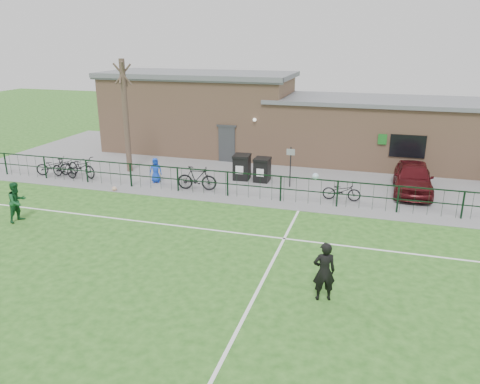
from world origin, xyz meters
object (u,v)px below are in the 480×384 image
(spectator_child, at_px, (156,170))
(outfield_player, at_px, (17,202))
(bicycle_b, at_px, (64,168))
(bicycle_a, at_px, (54,166))
(ball_ground, at_px, (115,189))
(bicycle_e, at_px, (342,191))
(car_maroon, at_px, (413,178))
(sign_post, at_px, (290,167))
(wheelie_bin_left, at_px, (242,168))
(bicycle_c, at_px, (82,166))
(wheelie_bin_right, at_px, (262,170))
(bicycle_d, at_px, (197,178))
(bare_tree, at_px, (126,117))

(spectator_child, bearing_deg, outfield_player, -138.70)
(bicycle_b, xyz_separation_m, outfield_player, (2.06, -5.71, 0.30))
(bicycle_a, relative_size, ball_ground, 8.06)
(bicycle_b, bearing_deg, bicycle_e, -78.50)
(car_maroon, relative_size, bicycle_a, 2.31)
(sign_post, xyz_separation_m, ball_ground, (-7.96, -3.03, -0.91))
(wheelie_bin_left, xyz_separation_m, bicycle_c, (-8.22, -2.01, -0.06))
(wheelie_bin_right, xyz_separation_m, outfield_player, (-8.04, -8.06, 0.23))
(car_maroon, xyz_separation_m, bicycle_c, (-16.58, -2.21, -0.18))
(car_maroon, height_order, bicycle_a, car_maroon)
(bicycle_a, bearing_deg, bicycle_d, -110.61)
(bare_tree, bearing_deg, bicycle_e, -7.91)
(spectator_child, xyz_separation_m, ball_ground, (-1.30, -1.83, -0.53))
(wheelie_bin_left, relative_size, bicycle_c, 0.58)
(sign_post, distance_m, bicycle_a, 12.56)
(sign_post, bearing_deg, bicycle_e, -26.64)
(bare_tree, relative_size, ball_ground, 26.19)
(bare_tree, height_order, bicycle_a, bare_tree)
(wheelie_bin_left, height_order, bicycle_c, wheelie_bin_left)
(bicycle_b, relative_size, bicycle_e, 0.97)
(bare_tree, height_order, bicycle_c, bare_tree)
(bicycle_a, height_order, ball_ground, bicycle_a)
(sign_post, height_order, outfield_player, sign_post)
(wheelie_bin_right, height_order, bicycle_c, wheelie_bin_right)
(bare_tree, xyz_separation_m, wheelie_bin_right, (7.46, 0.23, -2.42))
(bicycle_b, distance_m, bicycle_d, 7.44)
(bicycle_e, bearing_deg, ball_ground, 97.78)
(ball_ground, bearing_deg, wheelie_bin_right, 29.07)
(bicycle_a, height_order, bicycle_d, bicycle_d)
(bicycle_d, bearing_deg, sign_post, -74.64)
(bicycle_a, height_order, spectator_child, spectator_child)
(bicycle_c, bearing_deg, bicycle_e, -71.30)
(bare_tree, bearing_deg, outfield_player, -94.19)
(sign_post, relative_size, bicycle_e, 1.18)
(wheelie_bin_right, bearing_deg, ball_ground, -150.54)
(sign_post, xyz_separation_m, bicycle_e, (2.61, -1.31, -0.56))
(bicycle_a, bearing_deg, sign_post, -102.14)
(bare_tree, relative_size, bicycle_a, 3.25)
(bicycle_d, height_order, outfield_player, outfield_player)
(bare_tree, height_order, wheelie_bin_right, bare_tree)
(bicycle_d, relative_size, outfield_player, 1.19)
(wheelie_bin_right, distance_m, bicycle_a, 11.11)
(wheelie_bin_right, distance_m, bicycle_e, 4.55)
(wheelie_bin_left, bearing_deg, wheelie_bin_right, -8.30)
(bare_tree, xyz_separation_m, wheelie_bin_left, (6.36, 0.31, -2.38))
(bicycle_b, xyz_separation_m, bicycle_e, (14.24, 0.51, -0.05))
(wheelie_bin_left, relative_size, bicycle_e, 0.71)
(bicycle_a, relative_size, bicycle_c, 0.88)
(car_maroon, xyz_separation_m, outfield_player, (-15.30, -8.34, 0.07))
(sign_post, height_order, bicycle_a, sign_post)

